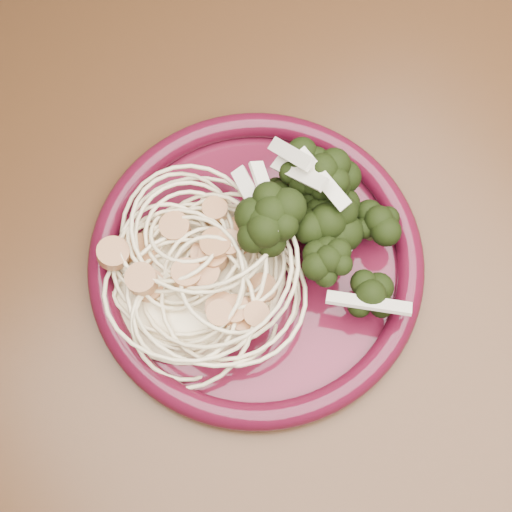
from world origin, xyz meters
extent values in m
plane|color=brown|center=(0.00, 0.00, 0.00)|extent=(3.50, 3.50, 0.00)
cube|color=#472814|center=(0.00, 0.00, 0.73)|extent=(1.20, 0.80, 0.04)
cylinder|color=#472814|center=(0.55, 0.35, 0.35)|extent=(0.06, 0.06, 0.71)
cylinder|color=#4A0D1E|center=(0.09, 0.03, 0.75)|extent=(0.32, 0.32, 0.01)
torus|color=#4A0E1F|center=(0.09, 0.03, 0.76)|extent=(0.33, 0.33, 0.02)
ellipsoid|color=beige|center=(0.05, 0.04, 0.77)|extent=(0.17, 0.16, 0.03)
ellipsoid|color=black|center=(0.15, 0.01, 0.78)|extent=(0.14, 0.18, 0.06)
camera|label=1|loc=(-0.03, -0.13, 1.28)|focal=50.00mm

